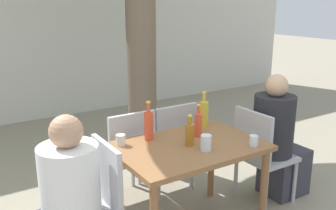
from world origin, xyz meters
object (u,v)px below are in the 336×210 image
object	(u,v)px
dining_table_front	(188,157)
patio_chair_1	(260,151)
drinking_glass_2	(206,143)
drinking_glass_1	(254,141)
person_seated_1	(278,143)
soda_bottle_1	(198,124)
amber_bottle_2	(190,134)
patio_chair_2	(127,152)
oil_cruet_0	(204,113)
soda_bottle_3	(149,125)
patio_chair_3	(170,142)
drinking_glass_0	(121,140)
person_seated_0	(59,209)
patio_chair_0	(93,200)

from	to	relation	value
dining_table_front	patio_chair_1	size ratio (longest dim) A/B	1.26
drinking_glass_2	drinking_glass_1	bearing A→B (deg)	-19.08
patio_chair_1	person_seated_1	distance (m)	0.23
soda_bottle_1	amber_bottle_2	size ratio (longest dim) A/B	1.12
patio_chair_2	oil_cruet_0	distance (m)	0.77
soda_bottle_3	drinking_glass_1	bearing A→B (deg)	-42.04
oil_cruet_0	drinking_glass_1	xyz separation A→B (m)	(0.03, -0.59, -0.08)
amber_bottle_2	person_seated_1	bearing A→B (deg)	0.73
patio_chair_2	oil_cruet_0	xyz separation A→B (m)	(0.61, -0.33, 0.36)
patio_chair_2	drinking_glass_2	xyz separation A→B (m)	(0.27, -0.79, 0.30)
soda_bottle_1	drinking_glass_2	distance (m)	0.31
patio_chair_3	drinking_glass_0	size ratio (longest dim) A/B	10.73
amber_bottle_2	patio_chair_3	bearing A→B (deg)	70.60
drinking_glass_1	patio_chair_2	bearing A→B (deg)	124.49
oil_cruet_0	soda_bottle_1	world-z (taller)	oil_cruet_0
patio_chair_3	soda_bottle_3	distance (m)	0.67
soda_bottle_3	patio_chair_1	bearing A→B (deg)	-14.40
amber_bottle_2	patio_chair_1	bearing A→B (deg)	0.94
person_seated_0	amber_bottle_2	xyz separation A→B (m)	(1.04, -0.01, 0.32)
soda_bottle_1	soda_bottle_3	size ratio (longest dim) A/B	0.86
oil_cruet_0	soda_bottle_3	distance (m)	0.59
patio_chair_2	drinking_glass_0	distance (m)	0.50
patio_chair_1	patio_chair_3	bearing A→B (deg)	42.51
patio_chair_1	soda_bottle_3	distance (m)	1.10
amber_bottle_2	drinking_glass_1	distance (m)	0.49
soda_bottle_3	drinking_glass_1	world-z (taller)	soda_bottle_3
amber_bottle_2	drinking_glass_1	size ratio (longest dim) A/B	2.85
patio_chair_3	drinking_glass_2	world-z (taller)	patio_chair_3
oil_cruet_0	drinking_glass_1	distance (m)	0.60
patio_chair_0	patio_chair_2	size ratio (longest dim) A/B	1.00
patio_chair_3	amber_bottle_2	world-z (taller)	amber_bottle_2
patio_chair_0	amber_bottle_2	xyz separation A→B (m)	(0.81, -0.01, 0.33)
patio_chair_3	person_seated_0	bearing A→B (deg)	26.36
person_seated_1	soda_bottle_1	size ratio (longest dim) A/B	4.39
patio_chair_3	oil_cruet_0	xyz separation A→B (m)	(0.15, -0.33, 0.36)
person_seated_0	soda_bottle_1	distance (m)	1.26
person_seated_1	amber_bottle_2	distance (m)	1.07
patio_chair_0	patio_chair_2	bearing A→B (deg)	137.49
soda_bottle_3	drinking_glass_2	distance (m)	0.50
oil_cruet_0	soda_bottle_3	bearing A→B (deg)	-175.92
dining_table_front	person_seated_1	world-z (taller)	person_seated_1
soda_bottle_1	person_seated_1	bearing A→B (deg)	-7.37
patio_chair_2	amber_bottle_2	distance (m)	0.76
person_seated_1	drinking_glass_2	size ratio (longest dim) A/B	9.88
oil_cruet_0	soda_bottle_3	size ratio (longest dim) A/B	0.97
patio_chair_2	drinking_glass_2	world-z (taller)	patio_chair_2
person_seated_0	patio_chair_2	bearing A→B (deg)	127.78
patio_chair_0	oil_cruet_0	xyz separation A→B (m)	(1.18, 0.30, 0.36)
oil_cruet_0	soda_bottle_1	xyz separation A→B (m)	(-0.20, -0.19, -0.01)
patio_chair_3	person_seated_1	size ratio (longest dim) A/B	0.75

